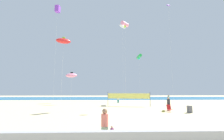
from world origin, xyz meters
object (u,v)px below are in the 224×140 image
Objects in this scene: trash_barrel at (190,109)px; volleyball_net at (128,97)px; kite_pink_inflatable at (72,75)px; kite_red_inflatable at (64,41)px; kite_violet_diamond at (169,7)px; beach_handbag at (163,111)px; kite_pink_tube at (125,24)px; kite_violet_box at (58,9)px; mother_figure at (105,124)px; beachgoer_charcoal_shirt at (169,103)px; toddler_figure at (112,133)px; beachgoer_white_shirt at (118,99)px; kite_green_tube at (139,57)px; kite_white_inflatable at (123,27)px; beachgoer_teal_shirt at (169,99)px; folding_beach_chair at (169,108)px.

trash_barrel is 10.12m from volleyball_net.
kite_pink_inflatable is 0.58× the size of kite_red_inflatable.
kite_violet_diamond is at bearing 2.22° from kite_red_inflatable.
kite_pink_tube is (-4.04, 5.67, 14.03)m from beach_handbag.
kite_violet_box is at bearing 123.89° from kite_red_inflatable.
mother_figure is 0.95× the size of beachgoer_charcoal_shirt.
beach_handbag is (7.25, 10.58, -0.81)m from mother_figure.
beachgoer_white_shirt reaches higher than toddler_figure.
beachgoer_white_shirt is 22.64m from kite_violet_box.
beachgoer_charcoal_shirt is at bearing -83.02° from kite_green_tube.
kite_white_inflatable is at bearing 99.86° from beach_handbag.
kite_violet_diamond is at bearing -56.17° from kite_white_inflatable.
beachgoer_teal_shirt is at bearing 131.57° from beachgoer_charcoal_shirt.
kite_white_inflatable reaches higher than beachgoer_white_shirt.
kite_green_tube is (-0.98, 12.25, 9.46)m from folding_beach_chair.
kite_white_inflatable is at bearing 29.25° from kite_violet_box.
beachgoer_teal_shirt is at bearing 4.92° from kite_green_tube.
kite_white_inflatable reaches higher than kite_violet_diamond.
kite_violet_box is 1.93× the size of kite_green_tube.
trash_barrel is at bearing 16.72° from beachgoer_charcoal_shirt.
toddler_figure is 0.07× the size of kite_red_inflatable.
mother_figure is 0.15× the size of kite_red_inflatable.
kite_violet_box is 9.38m from kite_red_inflatable.
kite_violet_diamond is (9.03, -7.35, 17.42)m from beachgoer_white_shirt.
beachgoer_charcoal_shirt is 14.85m from kite_pink_tube.
kite_pink_tube is 1.23× the size of kite_red_inflatable.
trash_barrel is 0.12× the size of volleyball_net.
beach_handbag is 19.80m from kite_violet_diamond.
kite_pink_inflatable is at bearing -155.97° from beachgoer_charcoal_shirt.
kite_violet_box is (-18.09, 9.71, 18.69)m from folding_beach_chair.
beachgoer_white_shirt is at bearing 96.78° from folding_beach_chair.
kite_pink_inflatable is at bearing 139.07° from trash_barrel.
kite_violet_box is 2.92× the size of kite_pink_inflatable.
beachgoer_charcoal_shirt reaches higher than folding_beach_chair.
beachgoer_charcoal_shirt is 0.10× the size of kite_violet_diamond.
beachgoer_white_shirt is 0.15× the size of kite_green_tube.
beach_handbag is at bearing -22.22° from kite_red_inflatable.
folding_beach_chair is at bearing 157.85° from trash_barrel.
trash_barrel is 3.09m from beach_handbag.
beachgoer_teal_shirt is 29.80m from kite_violet_box.
toddler_figure is at bearing -65.05° from kite_red_inflatable.
kite_pink_tube is at bearing -17.88° from kite_violet_box.
kite_pink_tube is at bearing -94.40° from kite_white_inflatable.
trash_barrel is 0.08× the size of kite_green_tube.
beachgoer_charcoal_shirt is 1.97m from beach_handbag.
kite_violet_box is at bearing -171.57° from kite_green_tube.
volleyball_net is 10.39m from kite_green_tube.
kite_violet_diamond is 1.83× the size of kite_green_tube.
toddler_figure is 18.14m from volleyball_net.
kite_violet_box reaches higher than toddler_figure.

